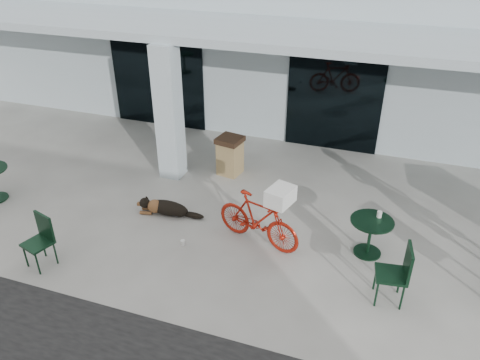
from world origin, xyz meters
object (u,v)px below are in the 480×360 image
at_px(cafe_chair_near, 37,243).
at_px(cafe_chair_far_b, 391,274).
at_px(trash_receptacle, 230,156).
at_px(bicycle, 258,219).
at_px(dog, 167,207).
at_px(cafe_table_far, 370,237).

relative_size(cafe_chair_near, cafe_chair_far_b, 0.92).
bearing_deg(trash_receptacle, bicycle, -59.19).
bearing_deg(trash_receptacle, dog, -106.51).
distance_m(cafe_chair_near, trash_receptacle, 4.74).
relative_size(bicycle, cafe_table_far, 2.24).
height_order(bicycle, dog, bicycle).
relative_size(cafe_table_far, trash_receptacle, 0.83).
bearing_deg(cafe_table_far, trash_receptacle, 149.29).
bearing_deg(cafe_chair_near, cafe_table_far, 38.82).
bearing_deg(cafe_chair_near, trash_receptacle, 81.41).
relative_size(bicycle, trash_receptacle, 1.85).
height_order(cafe_table_far, cafe_chair_far_b, cafe_chair_far_b).
xyz_separation_m(cafe_table_far, trash_receptacle, (-3.45, 2.05, 0.11)).
bearing_deg(cafe_chair_far_b, cafe_chair_near, -86.77).
xyz_separation_m(bicycle, dog, (-2.05, 0.30, -0.35)).
height_order(cafe_table_far, trash_receptacle, trash_receptacle).
bearing_deg(bicycle, cafe_chair_far_b, -91.64).
bearing_deg(bicycle, trash_receptacle, 46.66).
relative_size(dog, cafe_table_far, 1.37).
relative_size(cafe_chair_near, cafe_table_far, 1.26).
height_order(cafe_chair_near, cafe_table_far, cafe_chair_near).
bearing_deg(dog, trash_receptacle, 61.90).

